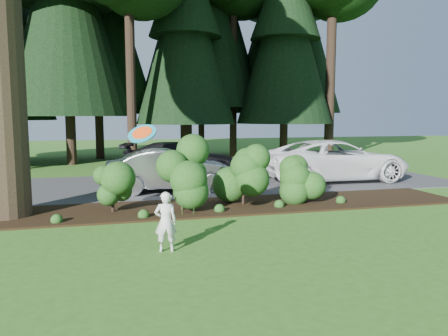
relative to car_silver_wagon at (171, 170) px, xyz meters
name	(u,v)px	position (x,y,z in m)	size (l,w,h in m)	color
ground	(216,242)	(0.08, -6.07, -0.73)	(80.00, 80.00, 0.00)	#365F1B
mulch_bed	(188,208)	(0.08, -2.82, -0.71)	(16.00, 2.50, 0.05)	black
driveway	(168,185)	(0.08, 1.43, -0.72)	(22.00, 6.00, 0.03)	#38383A
shrub_row	(216,179)	(0.84, -2.94, 0.08)	(6.53, 1.60, 1.61)	#204214
lily_cluster	(182,197)	(-0.22, -3.67, -0.24)	(0.69, 0.09, 0.57)	#204214
car_silver_wagon	(171,170)	(0.00, 0.00, 0.00)	(1.49, 4.26, 1.40)	#B2B2B7
car_white_suv	(335,160)	(6.50, 0.78, 0.09)	(2.63, 5.71, 1.59)	white
car_dark_suv	(181,159)	(0.93, 3.73, 0.01)	(1.99, 4.89, 1.42)	black
child	(166,222)	(-0.98, -6.46, -0.16)	(0.42, 0.27, 1.14)	silver
frisbee	(142,133)	(-1.38, -6.56, 1.50)	(0.58, 0.46, 0.44)	teal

